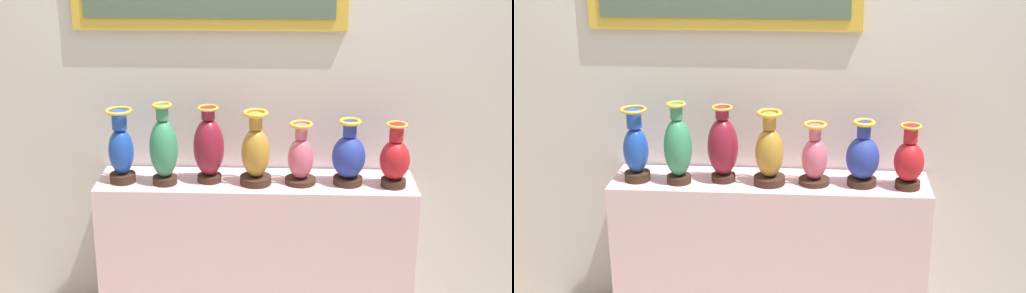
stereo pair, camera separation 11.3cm
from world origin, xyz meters
TOP-DOWN VIEW (x-y plane):
  - display_shelf at (0.00, 0.00)m, footprint 1.59×0.35m
  - back_wall at (-0.01, 0.24)m, footprint 4.37×0.14m
  - vase_sapphire at (-0.67, -0.04)m, footprint 0.13×0.13m
  - vase_jade at (-0.45, -0.06)m, footprint 0.14×0.14m
  - vase_burgundy at (-0.23, -0.02)m, footprint 0.15×0.15m
  - vase_ochre at (0.00, -0.04)m, footprint 0.16×0.16m
  - vase_rose at (0.22, -0.03)m, footprint 0.15×0.15m
  - vase_cobalt at (0.46, -0.03)m, footprint 0.16×0.16m
  - vase_crimson at (0.68, -0.05)m, footprint 0.15×0.15m

SIDE VIEW (x-z plane):
  - display_shelf at x=0.00m, z-range 0.00..0.83m
  - vase_rose at x=0.22m, z-range 0.80..1.12m
  - vase_crimson at x=0.68m, z-range 0.80..1.13m
  - vase_cobalt at x=0.46m, z-range 0.80..1.14m
  - vase_ochre at x=0.00m, z-range 0.80..1.18m
  - vase_sapphire at x=-0.67m, z-range 0.81..1.18m
  - vase_burgundy at x=-0.23m, z-range 0.81..1.20m
  - vase_jade at x=-0.45m, z-range 0.80..1.22m
  - back_wall at x=-0.01m, z-range 0.01..2.88m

